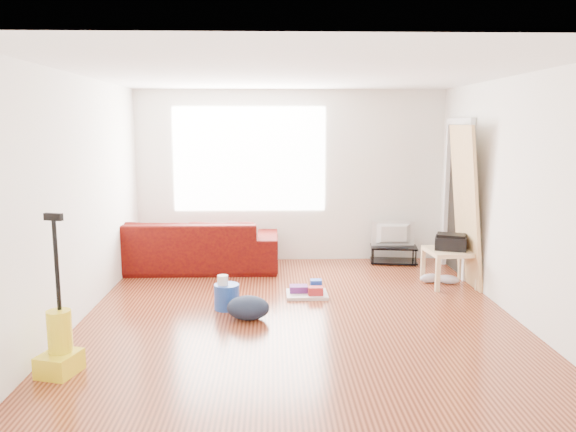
{
  "coord_description": "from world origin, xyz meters",
  "views": [
    {
      "loc": [
        -0.28,
        -5.72,
        1.99
      ],
      "look_at": [
        -0.09,
        0.6,
        0.97
      ],
      "focal_mm": 35.0,
      "sensor_mm": 36.0,
      "label": 1
    }
  ],
  "objects_px": {
    "sofa": "(191,269)",
    "backpack": "(248,319)",
    "vacuum": "(59,344)",
    "tv_stand": "(393,254)",
    "cleaning_tray": "(308,291)",
    "bucket": "(227,309)",
    "side_table": "(450,255)"
  },
  "relations": [
    {
      "from": "side_table",
      "to": "bucket",
      "type": "height_order",
      "value": "side_table"
    },
    {
      "from": "bucket",
      "to": "backpack",
      "type": "bearing_deg",
      "value": -53.97
    },
    {
      "from": "tv_stand",
      "to": "backpack",
      "type": "distance_m",
      "value": 3.1
    },
    {
      "from": "sofa",
      "to": "backpack",
      "type": "height_order",
      "value": "sofa"
    },
    {
      "from": "sofa",
      "to": "vacuum",
      "type": "height_order",
      "value": "vacuum"
    },
    {
      "from": "backpack",
      "to": "vacuum",
      "type": "xyz_separation_m",
      "value": [
        -1.47,
        -1.23,
        0.24
      ]
    },
    {
      "from": "sofa",
      "to": "cleaning_tray",
      "type": "xyz_separation_m",
      "value": [
        1.55,
        -1.29,
        0.05
      ]
    },
    {
      "from": "side_table",
      "to": "cleaning_tray",
      "type": "bearing_deg",
      "value": -167.59
    },
    {
      "from": "cleaning_tray",
      "to": "side_table",
      "type": "bearing_deg",
      "value": 12.41
    },
    {
      "from": "tv_stand",
      "to": "cleaning_tray",
      "type": "bearing_deg",
      "value": -123.26
    },
    {
      "from": "backpack",
      "to": "tv_stand",
      "type": "bearing_deg",
      "value": 57.29
    },
    {
      "from": "backpack",
      "to": "sofa",
      "type": "bearing_deg",
      "value": 120.91
    },
    {
      "from": "tv_stand",
      "to": "cleaning_tray",
      "type": "xyz_separation_m",
      "value": [
        -1.35,
        -1.56,
        -0.08
      ]
    },
    {
      "from": "side_table",
      "to": "vacuum",
      "type": "xyz_separation_m",
      "value": [
        -3.95,
        -2.42,
        -0.14
      ]
    },
    {
      "from": "cleaning_tray",
      "to": "bucket",
      "type": "bearing_deg",
      "value": -154.04
    },
    {
      "from": "sofa",
      "to": "backpack",
      "type": "relative_size",
      "value": 5.44
    },
    {
      "from": "tv_stand",
      "to": "side_table",
      "type": "relative_size",
      "value": 1.17
    },
    {
      "from": "bucket",
      "to": "cleaning_tray",
      "type": "bearing_deg",
      "value": 25.96
    },
    {
      "from": "bucket",
      "to": "cleaning_tray",
      "type": "relative_size",
      "value": 0.57
    },
    {
      "from": "side_table",
      "to": "bucket",
      "type": "xyz_separation_m",
      "value": [
        -2.73,
        -0.85,
        -0.39
      ]
    },
    {
      "from": "sofa",
      "to": "vacuum",
      "type": "relative_size",
      "value": 1.85
    },
    {
      "from": "bucket",
      "to": "cleaning_tray",
      "type": "xyz_separation_m",
      "value": [
        0.92,
        0.45,
        0.05
      ]
    },
    {
      "from": "sofa",
      "to": "side_table",
      "type": "height_order",
      "value": "side_table"
    },
    {
      "from": "side_table",
      "to": "vacuum",
      "type": "height_order",
      "value": "vacuum"
    },
    {
      "from": "sofa",
      "to": "vacuum",
      "type": "xyz_separation_m",
      "value": [
        -0.59,
        -3.31,
        0.24
      ]
    },
    {
      "from": "sofa",
      "to": "side_table",
      "type": "bearing_deg",
      "value": 165.08
    },
    {
      "from": "side_table",
      "to": "cleaning_tray",
      "type": "height_order",
      "value": "side_table"
    },
    {
      "from": "tv_stand",
      "to": "backpack",
      "type": "bearing_deg",
      "value": -123.14
    },
    {
      "from": "bucket",
      "to": "backpack",
      "type": "relative_size",
      "value": 0.62
    },
    {
      "from": "sofa",
      "to": "bucket",
      "type": "xyz_separation_m",
      "value": [
        0.63,
        -1.74,
        0.0
      ]
    },
    {
      "from": "backpack",
      "to": "vacuum",
      "type": "relative_size",
      "value": 0.34
    },
    {
      "from": "tv_stand",
      "to": "cleaning_tray",
      "type": "relative_size",
      "value": 1.47
    }
  ]
}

